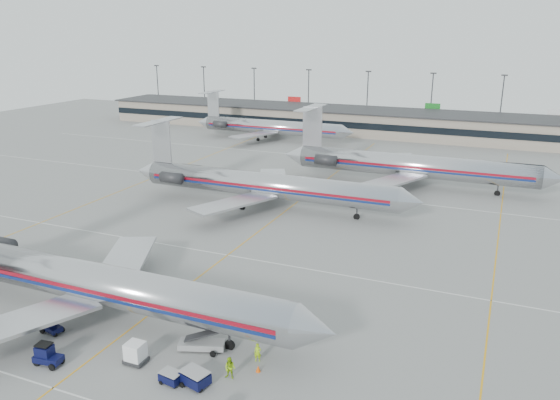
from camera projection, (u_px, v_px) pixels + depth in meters
The scene contains 18 objects.
ground at pixel (182, 290), 57.23m from camera, with size 260.00×260.00×0.00m, color gray.
apron_markings at pixel (228, 255), 66.02m from camera, with size 160.00×0.15×0.02m, color silver.
terminal at pixel (387, 123), 142.49m from camera, with size 162.00×17.00×6.25m.
light_mast_row at pixel (399, 96), 153.23m from camera, with size 163.60×0.40×15.28m.
jet_foreground at pixel (84, 280), 51.15m from camera, with size 47.76×28.12×12.50m.
jet_second_row at pixel (261, 184), 83.32m from camera, with size 47.41×27.91×12.41m.
jet_third_row at pixel (408, 165), 94.49m from camera, with size 47.79×29.40×13.07m.
jet_back_row at pixel (269, 127), 135.30m from camera, with size 42.14×25.92×11.52m.
tug_left at pixel (51, 325), 48.85m from camera, with size 2.17×1.41×1.62m.
tug_center at pixel (47, 355), 44.11m from camera, with size 2.41×1.41×1.86m.
cart_inner at pixel (171, 377), 41.87m from camera, with size 1.83×1.38×0.95m.
cart_outer at pixel (195, 378), 41.56m from camera, with size 2.47×1.99×1.23m.
uld_container at pixel (135, 353), 44.30m from camera, with size 1.73×1.44×1.82m.
belt_loader at pixel (203, 343), 46.20m from camera, with size 4.75×2.62×2.43m.
ramp_worker_near at pixel (258, 353), 44.56m from camera, with size 0.59×0.39×1.61m, color #ABE115.
ramp_worker_far at pixel (230, 368), 42.30m from camera, with size 0.89×0.69×1.83m, color #91C412.
cone_right at pixel (258, 369), 43.32m from camera, with size 0.40×0.40×0.54m, color #F95508.
cone_left at pixel (51, 322), 50.33m from camera, with size 0.40×0.40×0.54m, color #F95508.
Camera 1 is at (29.67, -43.79, 25.89)m, focal length 35.00 mm.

